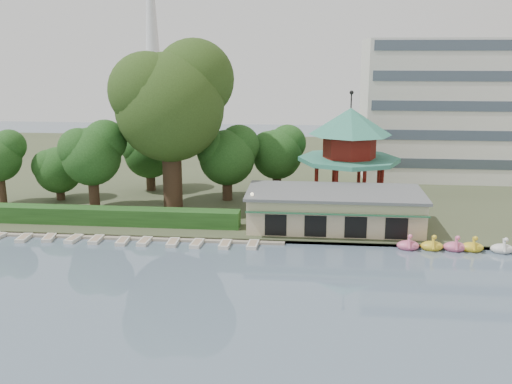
# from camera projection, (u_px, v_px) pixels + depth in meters

# --- Properties ---
(ground_plane) EXTENTS (220.00, 220.00, 0.00)m
(ground_plane) POSITION_uv_depth(u_px,v_px,m) (204.00, 319.00, 40.97)
(ground_plane) COLOR slate
(ground_plane) RESTS_ON ground
(shore) EXTENTS (220.00, 70.00, 0.40)m
(shore) POSITION_uv_depth(u_px,v_px,m) (264.00, 170.00, 91.12)
(shore) COLOR #424930
(shore) RESTS_ON ground
(embankment) EXTENTS (220.00, 0.60, 0.30)m
(embankment) POSITION_uv_depth(u_px,v_px,m) (236.00, 240.00, 57.63)
(embankment) COLOR gray
(embankment) RESTS_ON ground
(dock) EXTENTS (34.00, 1.60, 0.24)m
(dock) POSITION_uv_depth(u_px,v_px,m) (120.00, 237.00, 58.68)
(dock) COLOR gray
(dock) RESTS_ON ground
(boathouse) EXTENTS (18.60, 9.39, 3.90)m
(boathouse) POSITION_uv_depth(u_px,v_px,m) (334.00, 209.00, 60.66)
(boathouse) COLOR #C6B592
(boathouse) RESTS_ON shore
(pavilion) EXTENTS (12.40, 12.40, 13.50)m
(pavilion) POSITION_uv_depth(u_px,v_px,m) (349.00, 146.00, 68.91)
(pavilion) COLOR #C6B592
(pavilion) RESTS_ON shore
(office_building) EXTENTS (38.00, 18.00, 20.00)m
(office_building) POSITION_uv_depth(u_px,v_px,m) (486.00, 114.00, 82.82)
(office_building) COLOR silver
(office_building) RESTS_ON shore
(hedge) EXTENTS (30.00, 2.00, 1.80)m
(hedge) POSITION_uv_depth(u_px,v_px,m) (103.00, 216.00, 61.86)
(hedge) COLOR #214C1A
(hedge) RESTS_ON shore
(lamp_post) EXTENTS (0.36, 0.36, 4.28)m
(lamp_post) POSITION_uv_depth(u_px,v_px,m) (252.00, 205.00, 58.36)
(lamp_post) COLOR black
(lamp_post) RESTS_ON shore
(big_tree) EXTENTS (13.93, 12.98, 19.80)m
(big_tree) POSITION_uv_depth(u_px,v_px,m) (171.00, 98.00, 65.79)
(big_tree) COLOR #3A281C
(big_tree) RESTS_ON shore
(small_trees) EXTENTS (39.55, 16.93, 10.56)m
(small_trees) POSITION_uv_depth(u_px,v_px,m) (153.00, 154.00, 71.18)
(small_trees) COLOR #3A281C
(small_trees) RESTS_ON shore
(swan_boats) EXTENTS (13.22, 2.01, 1.92)m
(swan_boats) POSITION_uv_depth(u_px,v_px,m) (466.00, 247.00, 54.72)
(swan_boats) COLOR #DF628A
(swan_boats) RESTS_ON ground
(moored_rowboats) EXTENTS (30.19, 2.77, 0.36)m
(moored_rowboats) POSITION_uv_depth(u_px,v_px,m) (109.00, 240.00, 57.34)
(moored_rowboats) COLOR beige
(moored_rowboats) RESTS_ON ground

